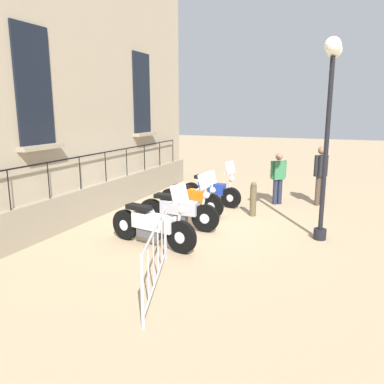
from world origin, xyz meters
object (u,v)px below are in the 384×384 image
Objects in this scene: bollard at (253,199)px; pedestrian_walking at (321,172)px; motorcycle_orange at (191,199)px; motorcycle_silver at (179,210)px; pedestrian_standing at (278,176)px; motorcycle_blue at (211,191)px; crowd_barrier at (156,255)px; lamppost at (330,96)px; motorcycle_white at (153,226)px.

bollard is 0.53× the size of pedestrian_walking.
bollard is at bearing 17.89° from motorcycle_orange.
pedestrian_walking is at bearing 51.46° from motorcycle_silver.
pedestrian_walking is (1.19, 0.36, 0.14)m from pedestrian_standing.
pedestrian_standing is (1.84, 0.85, 0.45)m from motorcycle_blue.
motorcycle_orange is 1.28m from motorcycle_blue.
pedestrian_walking reaches higher than motorcycle_blue.
pedestrian_walking reaches higher than motorcycle_orange.
bollard is (0.45, 4.83, -0.09)m from crowd_barrier.
motorcycle_blue is 3.32m from pedestrian_walking.
motorcycle_silver is 0.50× the size of lamppost.
pedestrian_standing is (1.79, 4.72, 0.42)m from motorcycle_white.
lamppost is (3.26, 1.80, 2.68)m from motorcycle_white.
motorcycle_white is 3.87m from motorcycle_blue.
motorcycle_silver is at bearing -171.87° from lamppost.
motorcycle_silver is 4.25m from lamppost.
motorcycle_orange is at bearing 104.89° from crowd_barrier.
motorcycle_blue is 1.12× the size of pedestrian_walking.
pedestrian_standing is (-1.47, 2.92, -2.26)m from lamppost.
motorcycle_orange is 4.45m from lamppost.
motorcycle_silver is at bearing 107.54° from crowd_barrier.
lamppost is at bearing -35.42° from bollard.
motorcycle_blue is at bearing -158.30° from pedestrian_walking.
lamppost is at bearing 8.13° from motorcycle_silver.
motorcycle_white is at bearing -110.79° from pedestrian_standing.
pedestrian_standing reaches higher than motorcycle_white.
motorcycle_blue is at bearing 100.30° from crowd_barrier.
bollard is at bearing 144.58° from lamppost.
pedestrian_walking is (2.98, 5.08, 0.57)m from motorcycle_white.
motorcycle_blue is (-0.05, 2.54, -0.03)m from motorcycle_silver.
lamppost is 3.49m from bollard.
pedestrian_walking is at bearing 94.92° from lamppost.
motorcycle_white is 1.10× the size of motorcycle_orange.
pedestrian_standing reaches higher than motorcycle_silver.
crowd_barrier is at bearing -75.11° from motorcycle_orange.
lamppost is 3.91m from pedestrian_walking.
pedestrian_walking is at bearing 59.57° from motorcycle_white.
motorcycle_white is 1.09× the size of motorcycle_blue.
motorcycle_orange reaches higher than crowd_barrier.
crowd_barrier is 1.49× the size of pedestrian_standing.
motorcycle_orange is 1.00× the size of motorcycle_blue.
motorcycle_white is 1.39× the size of pedestrian_standing.
lamppost is 4.93m from crowd_barrier.
lamppost reaches higher than motorcycle_orange.
pedestrian_walking is (2.98, 3.74, 0.56)m from motorcycle_silver.
motorcycle_orange is 1.27× the size of pedestrian_standing.
bollard is at bearing 51.48° from motorcycle_silver.
crowd_barrier is 1.30× the size of pedestrian_walking.
pedestrian_walking is (3.16, 2.48, 0.58)m from motorcycle_orange.
motorcycle_orange is 1.68m from bollard.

